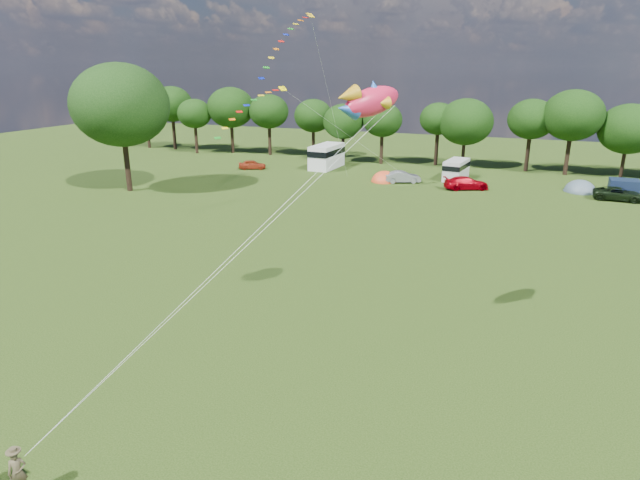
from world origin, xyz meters
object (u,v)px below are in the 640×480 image
(kite_flyer, at_px, (18,472))
(car_d, at_px, (618,194))
(car_a, at_px, (252,165))
(fish_kite, at_px, (367,102))
(car_c, at_px, (466,183))
(campervan_c, at_px, (456,169))
(tent_greyblue, at_px, (580,191))
(big_tree, at_px, (121,105))
(campervan_b, at_px, (327,156))
(car_b, at_px, (403,177))
(tent_orange, at_px, (384,181))

(kite_flyer, bearing_deg, car_d, 21.96)
(car_a, height_order, fish_kite, fish_kite)
(car_c, distance_m, kite_flyer, 50.58)
(car_a, xyz_separation_m, campervan_c, (25.73, 2.83, 0.67))
(campervan_c, distance_m, tent_greyblue, 13.53)
(kite_flyer, bearing_deg, tent_greyblue, 26.19)
(car_d, xyz_separation_m, kite_flyer, (-22.55, -50.43, 0.10))
(big_tree, bearing_deg, campervan_c, 30.63)
(car_c, xyz_separation_m, campervan_b, (-18.80, 6.54, 0.96))
(car_d, distance_m, campervan_b, 34.20)
(tent_greyblue, height_order, kite_flyer, kite_flyer)
(car_d, relative_size, campervan_b, 0.75)
(big_tree, distance_m, campervan_c, 38.01)
(car_b, xyz_separation_m, tent_greyblue, (18.83, 2.46, -0.65))
(campervan_c, relative_size, fish_kite, 1.52)
(kite_flyer, bearing_deg, car_b, 45.56)
(campervan_b, distance_m, tent_orange, 11.05)
(campervan_c, relative_size, kite_flyer, 3.32)
(car_d, distance_m, kite_flyer, 55.24)
(car_d, relative_size, tent_orange, 1.43)
(big_tree, height_order, tent_orange, big_tree)
(car_d, xyz_separation_m, fish_kite, (-15.50, -36.90, 10.74))
(big_tree, relative_size, kite_flyer, 8.78)
(car_d, relative_size, tent_greyblue, 1.32)
(kite_flyer, bearing_deg, big_tree, 81.99)
(tent_greyblue, bearing_deg, car_b, -172.55)
(car_b, relative_size, tent_orange, 1.13)
(big_tree, distance_m, kite_flyer, 45.26)
(big_tree, distance_m, tent_orange, 29.94)
(fish_kite, bearing_deg, car_c, 34.50)
(tent_greyblue, bearing_deg, big_tree, -159.11)
(car_c, xyz_separation_m, tent_orange, (-9.44, 0.90, -0.68))
(car_a, xyz_separation_m, tent_greyblue, (39.10, 1.19, -0.58))
(car_b, relative_size, campervan_b, 0.59)
(big_tree, distance_m, tent_greyblue, 49.41)
(car_c, bearing_deg, tent_greyblue, -98.56)
(big_tree, distance_m, fish_kite, 40.15)
(car_d, height_order, tent_orange, car_d)
(campervan_b, relative_size, fish_kite, 1.94)
(tent_orange, distance_m, kite_flyer, 50.91)
(kite_flyer, bearing_deg, car_a, 66.86)
(tent_greyblue, bearing_deg, campervan_c, 173.02)
(kite_flyer, relative_size, fish_kite, 0.46)
(car_a, height_order, campervan_c, campervan_c)
(car_c, relative_size, campervan_c, 0.92)
(campervan_c, xyz_separation_m, kite_flyer, (-5.90, -54.98, -0.51))
(campervan_b, bearing_deg, car_b, -112.75)
(campervan_c, distance_m, fish_kite, 42.69)
(car_b, xyz_separation_m, car_c, (7.28, -0.90, 0.02))
(tent_greyblue, bearing_deg, tent_orange, -173.29)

